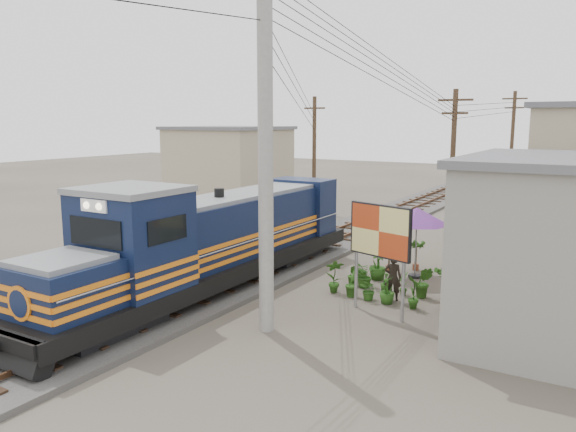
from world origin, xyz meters
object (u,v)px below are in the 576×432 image
Objects in this scene: market_umbrella at (417,216)px; locomotive at (210,243)px; vendor at (393,277)px; billboard at (380,234)px.

locomotive is at bearing -136.52° from market_umbrella.
vendor is at bearing -85.64° from market_umbrella.
billboard is (5.61, 0.68, 0.76)m from locomotive.
locomotive is 7.32m from market_umbrella.
billboard is at bearing -85.72° from market_umbrella.
billboard is 1.25× the size of market_umbrella.
locomotive is 5.71m from billboard.
vendor is (0.22, -2.86, -1.50)m from market_umbrella.
market_umbrella is (5.29, 5.02, 0.62)m from locomotive.
market_umbrella is 1.77× the size of vendor.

